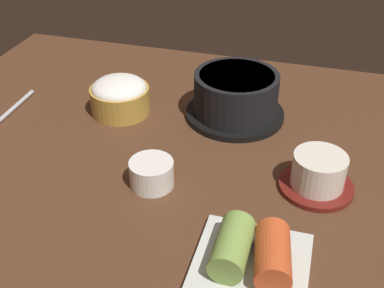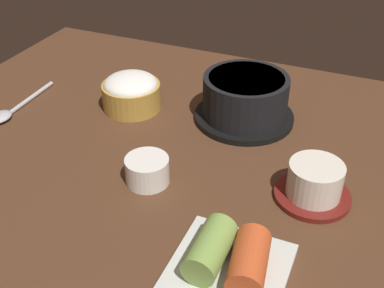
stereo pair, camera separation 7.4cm
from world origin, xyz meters
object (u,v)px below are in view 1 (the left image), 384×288
(rice_bowl, at_px, (120,95))
(kimchi_plate, at_px, (252,257))
(banchan_cup_center, at_px, (152,173))
(tea_cup_with_saucer, at_px, (318,174))
(stone_pot, at_px, (236,96))

(rice_bowl, height_order, kimchi_plate, rice_bowl)
(kimchi_plate, bearing_deg, banchan_cup_center, 144.79)
(rice_bowl, distance_m, tea_cup_with_saucer, 0.38)
(banchan_cup_center, distance_m, kimchi_plate, 0.20)
(stone_pot, relative_size, rice_bowl, 1.65)
(rice_bowl, relative_size, kimchi_plate, 0.78)
(rice_bowl, xyz_separation_m, tea_cup_with_saucer, (0.36, -0.13, -0.01))
(rice_bowl, bearing_deg, banchan_cup_center, -55.30)
(stone_pot, xyz_separation_m, rice_bowl, (-0.20, -0.04, -0.01))
(rice_bowl, bearing_deg, tea_cup_with_saucer, -19.35)
(tea_cup_with_saucer, bearing_deg, rice_bowl, 160.65)
(rice_bowl, distance_m, banchan_cup_center, 0.22)
(stone_pot, xyz_separation_m, kimchi_plate, (0.09, -0.34, -0.02))
(rice_bowl, bearing_deg, kimchi_plate, -45.66)
(stone_pot, distance_m, kimchi_plate, 0.35)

